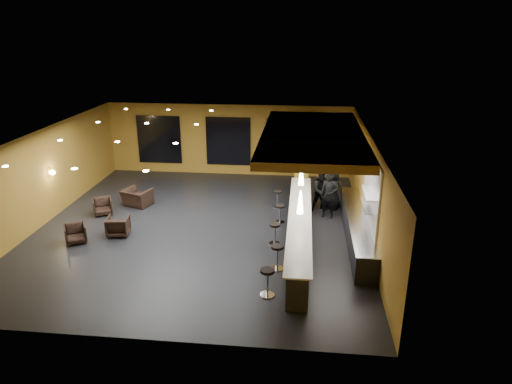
# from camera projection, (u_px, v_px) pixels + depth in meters

# --- Properties ---
(floor) EXTENTS (12.00, 13.00, 0.10)m
(floor) POSITION_uv_depth(u_px,v_px,m) (202.00, 228.00, 17.10)
(floor) COLOR black
(floor) RESTS_ON ground
(ceiling) EXTENTS (12.00, 13.00, 0.10)m
(ceiling) POSITION_uv_depth(u_px,v_px,m) (197.00, 134.00, 15.85)
(ceiling) COLOR black
(wall_back) EXTENTS (12.00, 0.10, 3.50)m
(wall_back) POSITION_uv_depth(u_px,v_px,m) (229.00, 140.00, 22.58)
(wall_back) COLOR #A57725
(wall_back) RESTS_ON floor
(wall_front) EXTENTS (12.00, 0.10, 3.50)m
(wall_front) POSITION_uv_depth(u_px,v_px,m) (137.00, 278.00, 10.37)
(wall_front) COLOR #A57725
(wall_front) RESTS_ON floor
(wall_left) EXTENTS (0.10, 13.00, 3.50)m
(wall_left) POSITION_uv_depth(u_px,v_px,m) (41.00, 178.00, 17.06)
(wall_left) COLOR #A57725
(wall_left) RESTS_ON floor
(wall_right) EXTENTS (0.10, 13.00, 3.50)m
(wall_right) POSITION_uv_depth(u_px,v_px,m) (370.00, 189.00, 15.88)
(wall_right) COLOR #A57725
(wall_right) RESTS_ON floor
(wood_soffit) EXTENTS (3.60, 8.00, 0.28)m
(wood_soffit) POSITION_uv_depth(u_px,v_px,m) (312.00, 136.00, 16.46)
(wood_soffit) COLOR #BB8436
(wood_soffit) RESTS_ON ceiling
(window_left) EXTENTS (2.20, 0.06, 2.40)m
(window_left) POSITION_uv_depth(u_px,v_px,m) (159.00, 140.00, 22.84)
(window_left) COLOR black
(window_left) RESTS_ON wall_back
(window_center) EXTENTS (2.20, 0.06, 2.40)m
(window_center) POSITION_uv_depth(u_px,v_px,m) (228.00, 141.00, 22.50)
(window_center) COLOR black
(window_center) RESTS_ON wall_back
(window_right) EXTENTS (2.20, 0.06, 2.40)m
(window_right) POSITION_uv_depth(u_px,v_px,m) (289.00, 143.00, 22.20)
(window_right) COLOR black
(window_right) RESTS_ON wall_back
(tile_backsplash) EXTENTS (0.06, 3.20, 2.40)m
(tile_backsplash) POSITION_uv_depth(u_px,v_px,m) (372.00, 192.00, 14.87)
(tile_backsplash) COLOR white
(tile_backsplash) RESTS_ON wall_right
(bar_counter) EXTENTS (0.60, 8.00, 1.00)m
(bar_counter) POSITION_uv_depth(u_px,v_px,m) (299.00, 231.00, 15.62)
(bar_counter) COLOR black
(bar_counter) RESTS_ON floor
(bar_top) EXTENTS (0.78, 8.10, 0.05)m
(bar_top) POSITION_uv_depth(u_px,v_px,m) (300.00, 217.00, 15.44)
(bar_top) COLOR silver
(bar_top) RESTS_ON bar_counter
(prep_counter) EXTENTS (0.70, 6.00, 0.86)m
(prep_counter) POSITION_uv_depth(u_px,v_px,m) (357.00, 229.00, 15.92)
(prep_counter) COLOR black
(prep_counter) RESTS_ON floor
(prep_top) EXTENTS (0.72, 6.00, 0.03)m
(prep_top) POSITION_uv_depth(u_px,v_px,m) (358.00, 217.00, 15.76)
(prep_top) COLOR silver
(prep_top) RESTS_ON prep_counter
(wall_shelf_lower) EXTENTS (0.30, 1.50, 0.03)m
(wall_shelf_lower) POSITION_uv_depth(u_px,v_px,m) (367.00, 206.00, 14.84)
(wall_shelf_lower) COLOR silver
(wall_shelf_lower) RESTS_ON wall_right
(wall_shelf_upper) EXTENTS (0.30, 1.50, 0.03)m
(wall_shelf_upper) POSITION_uv_depth(u_px,v_px,m) (368.00, 193.00, 14.68)
(wall_shelf_upper) COLOR silver
(wall_shelf_upper) RESTS_ON wall_right
(column) EXTENTS (0.60, 0.60, 3.50)m
(column) POSITION_uv_depth(u_px,v_px,m) (302.00, 158.00, 19.47)
(column) COLOR olive
(column) RESTS_ON floor
(wall_sconce) EXTENTS (0.22, 0.22, 0.22)m
(wall_sconce) POSITION_uv_depth(u_px,v_px,m) (52.00, 172.00, 17.50)
(wall_sconce) COLOR #FFE5B2
(wall_sconce) RESTS_ON wall_left
(pendant_0) EXTENTS (0.20, 0.20, 0.70)m
(pendant_0) POSITION_uv_depth(u_px,v_px,m) (300.00, 202.00, 13.11)
(pendant_0) COLOR white
(pendant_0) RESTS_ON wood_soffit
(pendant_1) EXTENTS (0.20, 0.20, 0.70)m
(pendant_1) POSITION_uv_depth(u_px,v_px,m) (301.00, 175.00, 15.44)
(pendant_1) COLOR white
(pendant_1) RESTS_ON wood_soffit
(pendant_2) EXTENTS (0.20, 0.20, 0.70)m
(pendant_2) POSITION_uv_depth(u_px,v_px,m) (302.00, 155.00, 17.77)
(pendant_2) COLOR white
(pendant_2) RESTS_ON wood_soffit
(staff_a) EXTENTS (0.75, 0.57, 1.87)m
(staff_a) POSITION_uv_depth(u_px,v_px,m) (329.00, 195.00, 17.66)
(staff_a) COLOR black
(staff_a) RESTS_ON floor
(staff_b) EXTENTS (1.01, 0.88, 1.76)m
(staff_b) POSITION_uv_depth(u_px,v_px,m) (322.00, 190.00, 18.29)
(staff_b) COLOR black
(staff_b) RESTS_ON floor
(staff_c) EXTENTS (0.99, 0.81, 1.74)m
(staff_c) POSITION_uv_depth(u_px,v_px,m) (333.00, 189.00, 18.52)
(staff_c) COLOR black
(staff_c) RESTS_ON floor
(armchair_a) EXTENTS (0.96, 0.96, 0.65)m
(armchair_a) POSITION_uv_depth(u_px,v_px,m) (75.00, 234.00, 15.81)
(armchair_a) COLOR black
(armchair_a) RESTS_ON floor
(armchair_b) EXTENTS (0.85, 0.87, 0.70)m
(armchair_b) POSITION_uv_depth(u_px,v_px,m) (118.00, 226.00, 16.36)
(armchair_b) COLOR black
(armchair_b) RESTS_ON floor
(armchair_c) EXTENTS (0.96, 0.97, 0.66)m
(armchair_c) POSITION_uv_depth(u_px,v_px,m) (103.00, 206.00, 18.15)
(armchair_c) COLOR black
(armchair_c) RESTS_ON floor
(armchair_d) EXTENTS (1.32, 1.24, 0.70)m
(armchair_d) POSITION_uv_depth(u_px,v_px,m) (137.00, 197.00, 19.01)
(armchair_d) COLOR black
(armchair_d) RESTS_ON floor
(bar_stool_0) EXTENTS (0.42, 0.42, 0.83)m
(bar_stool_0) POSITION_uv_depth(u_px,v_px,m) (267.00, 279.00, 12.63)
(bar_stool_0) COLOR silver
(bar_stool_0) RESTS_ON floor
(bar_stool_1) EXTENTS (0.41, 0.41, 0.80)m
(bar_stool_1) POSITION_uv_depth(u_px,v_px,m) (277.00, 254.00, 14.01)
(bar_stool_1) COLOR silver
(bar_stool_1) RESTS_ON floor
(bar_stool_2) EXTENTS (0.39, 0.39, 0.77)m
(bar_stool_2) POSITION_uv_depth(u_px,v_px,m) (275.00, 231.00, 15.61)
(bar_stool_2) COLOR silver
(bar_stool_2) RESTS_ON floor
(bar_stool_3) EXTENTS (0.36, 0.36, 0.71)m
(bar_stool_3) POSITION_uv_depth(u_px,v_px,m) (280.00, 211.00, 17.33)
(bar_stool_3) COLOR silver
(bar_stool_3) RESTS_ON floor
(bar_stool_4) EXTENTS (0.37, 0.37, 0.72)m
(bar_stool_4) POSITION_uv_depth(u_px,v_px,m) (278.00, 197.00, 18.77)
(bar_stool_4) COLOR silver
(bar_stool_4) RESTS_ON floor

